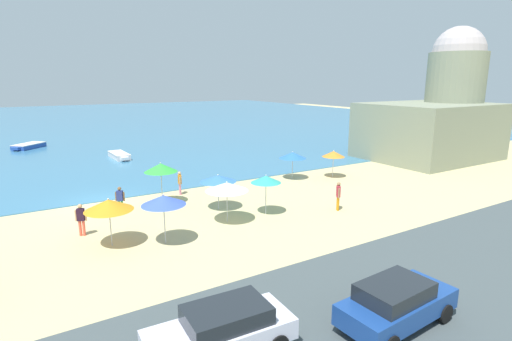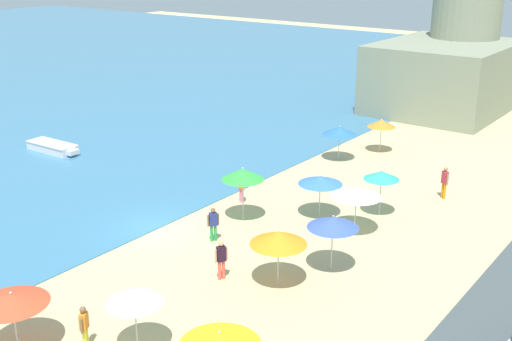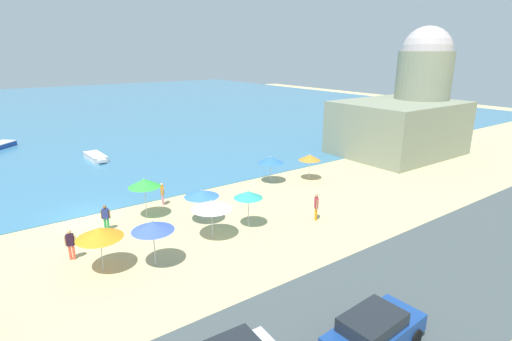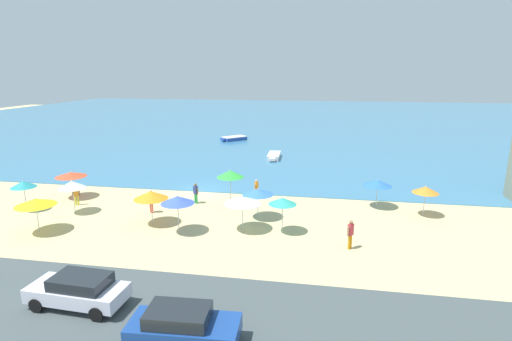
{
  "view_description": "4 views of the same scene",
  "coord_description": "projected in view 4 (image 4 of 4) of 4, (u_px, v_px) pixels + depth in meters",
  "views": [
    {
      "loc": [
        -4.52,
        -26.67,
        7.84
      ],
      "look_at": [
        9.91,
        -3.28,
        1.56
      ],
      "focal_mm": 28.0,
      "sensor_mm": 36.0,
      "label": 1
    },
    {
      "loc": [
        -19.74,
        -20.7,
        12.78
      ],
      "look_at": [
        5.53,
        -1.67,
        1.77
      ],
      "focal_mm": 45.0,
      "sensor_mm": 36.0,
      "label": 2
    },
    {
      "loc": [
        -5.23,
        -26.55,
        10.58
      ],
      "look_at": [
        13.34,
        -0.97,
        1.08
      ],
      "focal_mm": 28.0,
      "sensor_mm": 36.0,
      "label": 3
    },
    {
      "loc": [
        10.27,
        -31.62,
        10.12
      ],
      "look_at": [
        4.74,
        0.5,
        1.98
      ],
      "focal_mm": 28.0,
      "sensor_mm": 36.0,
      "label": 4
    }
  ],
  "objects": [
    {
      "name": "skiff_offshore",
      "position": [
        234.0,
        138.0,
        59.68
      ],
      "size": [
        3.78,
        3.79,
        0.56
      ],
      "color": "#25489C",
      "rests_on": "sea"
    },
    {
      "name": "beach_umbrella_0",
      "position": [
        283.0,
        201.0,
        25.19
      ],
      "size": [
        1.79,
        1.79,
        2.43
      ],
      "color": "#B2B2B7",
      "rests_on": "ground_plane"
    },
    {
      "name": "skiff_nearshore",
      "position": [
        274.0,
        156.0,
        47.27
      ],
      "size": [
        1.52,
        4.16,
        0.57
      ],
      "color": "silver",
      "rests_on": "sea"
    },
    {
      "name": "sea",
      "position": [
        277.0,
        119.0,
        86.95
      ],
      "size": [
        150.0,
        110.0,
        0.05
      ],
      "primitive_type": "cube",
      "color": "teal",
      "rests_on": "ground_plane"
    },
    {
      "name": "bather_1",
      "position": [
        350.0,
        233.0,
        23.15
      ],
      "size": [
        0.39,
        0.48,
        1.78
      ],
      "color": "orange",
      "rests_on": "ground_plane"
    },
    {
      "name": "bather_0",
      "position": [
        256.0,
        188.0,
        32.29
      ],
      "size": [
        0.31,
        0.55,
        1.64
      ],
      "color": "pink",
      "rests_on": "ground_plane"
    },
    {
      "name": "beach_umbrella_6",
      "position": [
        230.0,
        174.0,
        30.79
      ],
      "size": [
        2.09,
        2.09,
        2.75
      ],
      "color": "#B2B2B7",
      "rests_on": "ground_plane"
    },
    {
      "name": "beach_umbrella_9",
      "position": [
        35.0,
        202.0,
        25.31
      ],
      "size": [
        2.49,
        2.49,
        2.33
      ],
      "color": "#B2B2B7",
      "rests_on": "ground_plane"
    },
    {
      "name": "beach_umbrella_4",
      "position": [
        258.0,
        192.0,
        27.79
      ],
      "size": [
        2.21,
        2.21,
        2.22
      ],
      "color": "#B2B2B7",
      "rests_on": "ground_plane"
    },
    {
      "name": "bather_4",
      "position": [
        76.0,
        194.0,
        30.76
      ],
      "size": [
        0.5,
        0.38,
        1.58
      ],
      "color": "yellow",
      "rests_on": "ground_plane"
    },
    {
      "name": "beach_umbrella_11",
      "position": [
        243.0,
        200.0,
        25.63
      ],
      "size": [
        2.39,
        2.39,
        2.37
      ],
      "color": "#B2B2B7",
      "rests_on": "ground_plane"
    },
    {
      "name": "coastal_road",
      "position": [
        75.0,
        312.0,
        17.15
      ],
      "size": [
        80.0,
        8.0,
        0.06
      ],
      "primitive_type": "cube",
      "color": "#424C4E",
      "rests_on": "ground_plane"
    },
    {
      "name": "bather_2",
      "position": [
        196.0,
        192.0,
        31.21
      ],
      "size": [
        0.5,
        0.38,
        1.63
      ],
      "color": "green",
      "rests_on": "ground_plane"
    },
    {
      "name": "beach_umbrella_2",
      "position": [
        71.0,
        174.0,
        32.38
      ],
      "size": [
        2.44,
        2.44,
        2.22
      ],
      "color": "#B2B2B7",
      "rests_on": "ground_plane"
    },
    {
      "name": "beach_umbrella_1",
      "position": [
        426.0,
        190.0,
        28.24
      ],
      "size": [
        1.83,
        1.83,
        2.26
      ],
      "color": "#B2B2B7",
      "rests_on": "ground_plane"
    },
    {
      "name": "beach_umbrella_3",
      "position": [
        72.0,
        185.0,
        28.81
      ],
      "size": [
        1.92,
        1.92,
        2.49
      ],
      "color": "#B2B2B7",
      "rests_on": "ground_plane"
    },
    {
      "name": "beach_umbrella_5",
      "position": [
        151.0,
        195.0,
        26.68
      ],
      "size": [
        2.28,
        2.28,
        2.4
      ],
      "color": "#B2B2B7",
      "rests_on": "ground_plane"
    },
    {
      "name": "beach_umbrella_8",
      "position": [
        378.0,
        183.0,
        30.04
      ],
      "size": [
        2.16,
        2.16,
        2.25
      ],
      "color": "#B2B2B7",
      "rests_on": "ground_plane"
    },
    {
      "name": "ground_plane",
      "position": [
        201.0,
        192.0,
        34.37
      ],
      "size": [
        160.0,
        160.0,
        0.0
      ],
      "primitive_type": "plane",
      "color": "#CAB981"
    },
    {
      "name": "beach_umbrella_7",
      "position": [
        177.0,
        200.0,
        25.22
      ],
      "size": [
        2.14,
        2.14,
        2.52
      ],
      "color": "#B2B2B7",
      "rests_on": "ground_plane"
    },
    {
      "name": "beach_umbrella_10",
      "position": [
        23.0,
        184.0,
        29.34
      ],
      "size": [
        1.8,
        1.8,
        2.34
      ],
      "color": "#B2B2B7",
      "rests_on": "ground_plane"
    },
    {
      "name": "parked_car_1",
      "position": [
        79.0,
        290.0,
        17.42
      ],
      "size": [
        4.35,
        2.03,
        1.46
      ],
      "color": "silver",
      "rests_on": "coastal_road"
    },
    {
      "name": "bather_3",
      "position": [
        151.0,
        200.0,
        29.12
      ],
      "size": [
        0.53,
        0.35,
        1.7
      ],
      "color": "#F55C45",
      "rests_on": "ground_plane"
    },
    {
      "name": "parked_car_0",
      "position": [
        183.0,
        326.0,
        14.89
      ],
      "size": [
        4.23,
        2.05,
        1.52
      ],
      "color": "navy",
      "rests_on": "coastal_road"
    }
  ]
}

